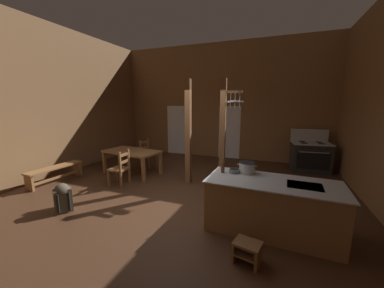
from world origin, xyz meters
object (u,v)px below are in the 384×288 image
at_px(stove_range, 310,156).
at_px(step_stool, 247,250).
at_px(ladderback_chair_near_window, 148,154).
at_px(mixing_bowl_on_counter, 234,171).
at_px(ladderback_chair_by_post, 120,168).
at_px(kitchen_island, 271,206).
at_px(dining_table, 132,153).
at_px(bench_along_left_wall, 55,171).
at_px(bottle_tall_on_counter, 223,167).
at_px(backpack, 63,197).
at_px(stockpot_on_counter, 247,168).

xyz_separation_m(stove_range, step_stool, (-1.33, -4.98, -0.30)).
bearing_deg(ladderback_chair_near_window, mixing_bowl_on_counter, -34.82).
distance_m(step_stool, ladderback_chair_by_post, 3.99).
distance_m(kitchen_island, mixing_bowl_on_counter, 0.87).
bearing_deg(step_stool, dining_table, 145.23).
distance_m(ladderback_chair_near_window, ladderback_chair_by_post, 1.78).
relative_size(stove_range, ladderback_chair_by_post, 1.39).
distance_m(kitchen_island, step_stool, 1.01).
distance_m(kitchen_island, dining_table, 4.46).
relative_size(stove_range, ladderback_chair_near_window, 1.39).
bearing_deg(stove_range, kitchen_island, -104.74).
distance_m(dining_table, mixing_bowl_on_counter, 3.75).
relative_size(stove_range, mixing_bowl_on_counter, 6.69).
bearing_deg(stove_range, ladderback_chair_by_post, -146.76).
bearing_deg(ladderback_chair_by_post, bench_along_left_wall, -164.81).
xyz_separation_m(mixing_bowl_on_counter, bottle_tall_on_counter, (-0.21, -0.06, 0.07)).
distance_m(stove_range, ladderback_chair_near_window, 5.37).
distance_m(ladderback_chair_by_post, backpack, 1.65).
height_order(kitchen_island, ladderback_chair_near_window, ladderback_chair_near_window).
bearing_deg(kitchen_island, ladderback_chair_by_post, 167.61).
bearing_deg(bottle_tall_on_counter, backpack, -162.40).
height_order(step_stool, stockpot_on_counter, stockpot_on_counter).
xyz_separation_m(kitchen_island, stove_range, (1.07, 4.05, 0.04)).
bearing_deg(bottle_tall_on_counter, kitchen_island, -10.43).
bearing_deg(bench_along_left_wall, mixing_bowl_on_counter, -1.42).
bearing_deg(mixing_bowl_on_counter, bottle_tall_on_counter, -164.55).
height_order(ladderback_chair_near_window, ladderback_chair_by_post, same).
bearing_deg(ladderback_chair_near_window, bench_along_left_wall, -124.47).
distance_m(bench_along_left_wall, bottle_tall_on_counter, 4.82).
xyz_separation_m(kitchen_island, ladderback_chair_near_window, (-4.11, 2.60, 0.01)).
distance_m(dining_table, backpack, 2.56).
bearing_deg(ladderback_chair_by_post, ladderback_chair_near_window, 98.97).
distance_m(ladderback_chair_near_window, bottle_tall_on_counter, 4.07).
xyz_separation_m(kitchen_island, backpack, (-3.94, -0.80, -0.13)).
bearing_deg(ladderback_chair_by_post, stockpot_on_counter, -9.19).
height_order(kitchen_island, ladderback_chair_by_post, ladderback_chair_by_post).
xyz_separation_m(stove_range, ladderback_chair_near_window, (-5.17, -1.45, -0.03)).
relative_size(stove_range, backpack, 2.21).
bearing_deg(bottle_tall_on_counter, mixing_bowl_on_counter, 15.45).
height_order(kitchen_island, backpack, kitchen_island).
relative_size(dining_table, mixing_bowl_on_counter, 9.16).
bearing_deg(mixing_bowl_on_counter, bench_along_left_wall, 178.58).
bearing_deg(dining_table, backpack, -86.21).
bearing_deg(bottle_tall_on_counter, bench_along_left_wall, 177.83).
bearing_deg(step_stool, ladderback_chair_by_post, 153.50).
height_order(backpack, stockpot_on_counter, stockpot_on_counter).
height_order(stove_range, dining_table, stove_range).
bearing_deg(stockpot_on_counter, mixing_bowl_on_counter, -161.02).
distance_m(stove_range, ladderback_chair_by_post, 5.85).
distance_m(kitchen_island, stove_range, 4.19).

